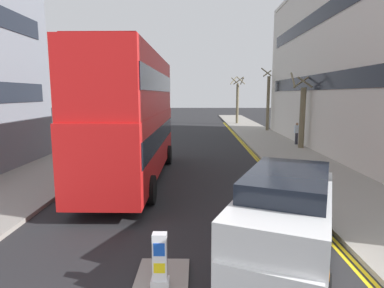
{
  "coord_description": "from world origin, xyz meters",
  "views": [
    {
      "loc": [
        0.73,
        -2.43,
        3.87
      ],
      "look_at": [
        0.5,
        11.0,
        1.8
      ],
      "focal_mm": 30.44,
      "sensor_mm": 36.0,
      "label": 1
    }
  ],
  "objects_px": {
    "pedestrian_far": "(297,133)",
    "double_decker_bus_away": "(133,113)",
    "taxi_minivan": "(285,219)",
    "keep_left_bollard": "(160,262)"
  },
  "relations": [
    {
      "from": "keep_left_bollard",
      "to": "pedestrian_far",
      "type": "height_order",
      "value": "pedestrian_far"
    },
    {
      "from": "taxi_minivan",
      "to": "pedestrian_far",
      "type": "distance_m",
      "value": 18.03
    },
    {
      "from": "double_decker_bus_away",
      "to": "taxi_minivan",
      "type": "height_order",
      "value": "double_decker_bus_away"
    },
    {
      "from": "taxi_minivan",
      "to": "pedestrian_far",
      "type": "bearing_deg",
      "value": 72.46
    },
    {
      "from": "double_decker_bus_away",
      "to": "taxi_minivan",
      "type": "xyz_separation_m",
      "value": [
        4.86,
        -7.39,
        -1.96
      ]
    },
    {
      "from": "keep_left_bollard",
      "to": "double_decker_bus_away",
      "type": "bearing_deg",
      "value": 104.2
    },
    {
      "from": "keep_left_bollard",
      "to": "pedestrian_far",
      "type": "xyz_separation_m",
      "value": [
        8.14,
        18.31,
        0.38
      ]
    },
    {
      "from": "pedestrian_far",
      "to": "double_decker_bus_away",
      "type": "bearing_deg",
      "value": -136.38
    },
    {
      "from": "double_decker_bus_away",
      "to": "taxi_minivan",
      "type": "distance_m",
      "value": 9.05
    },
    {
      "from": "pedestrian_far",
      "to": "taxi_minivan",
      "type": "bearing_deg",
      "value": -107.54
    }
  ]
}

